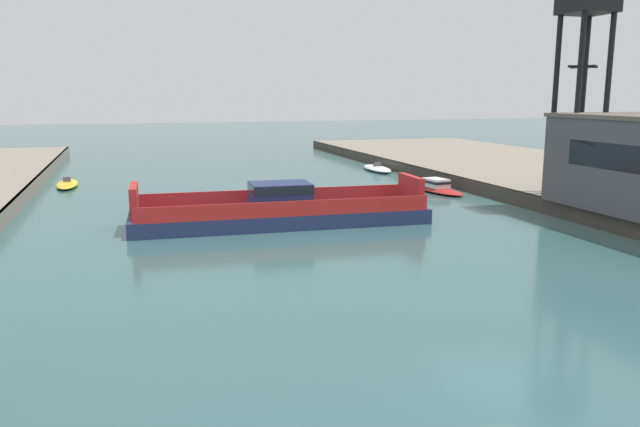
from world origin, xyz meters
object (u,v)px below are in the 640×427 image
moored_boat_mid_left (67,184)px  crane_tower (586,22)px  chain_ferry (280,211)px  moored_boat_near_right (377,168)px  moored_boat_near_left (438,187)px

moored_boat_mid_left → crane_tower: (41.46, -27.37, 14.94)m
chain_ferry → moored_boat_near_right: chain_ferry is taller
moored_boat_near_right → crane_tower: bearing=-80.6°
moored_boat_mid_left → crane_tower: 51.88m
crane_tower → chain_ferry: bearing=175.2°
chain_ferry → moored_boat_near_left: bearing=28.8°
moored_boat_near_right → moored_boat_near_left: bearing=-93.1°
moored_boat_near_left → crane_tower: bearing=-64.0°
chain_ferry → moored_boat_near_right: 34.24m
chain_ferry → moored_boat_mid_left: bearing=123.8°
chain_ferry → crane_tower: (24.55, -2.06, 14.22)m
moored_boat_near_left → moored_boat_near_right: moored_boat_near_left is taller
moored_boat_near_left → moored_boat_near_right: 17.93m
chain_ferry → moored_boat_near_left: 21.20m
chain_ferry → moored_boat_mid_left: size_ratio=2.97×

